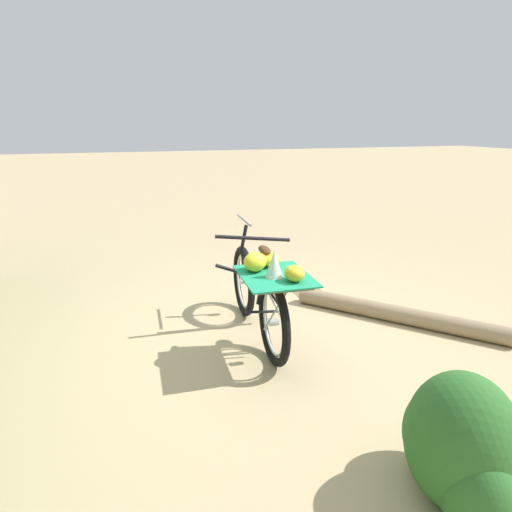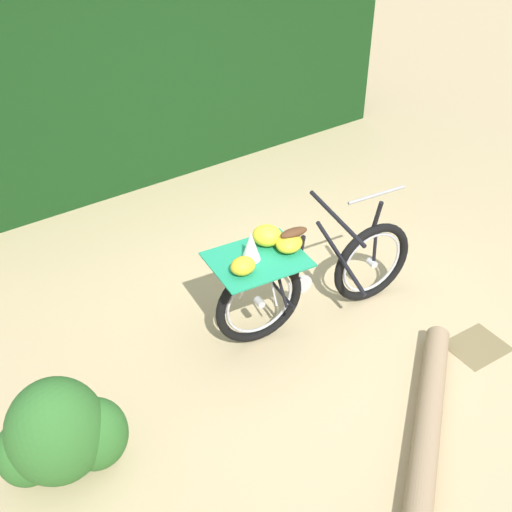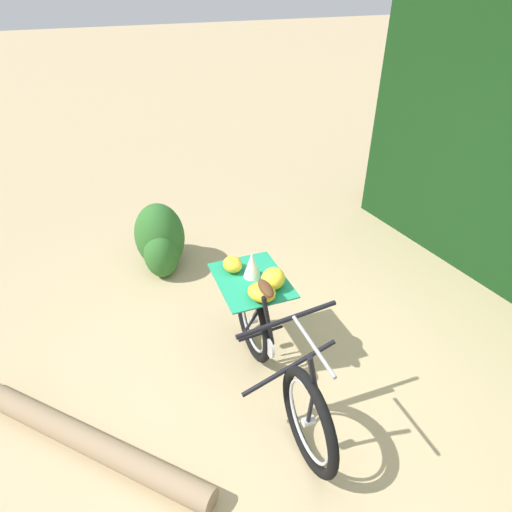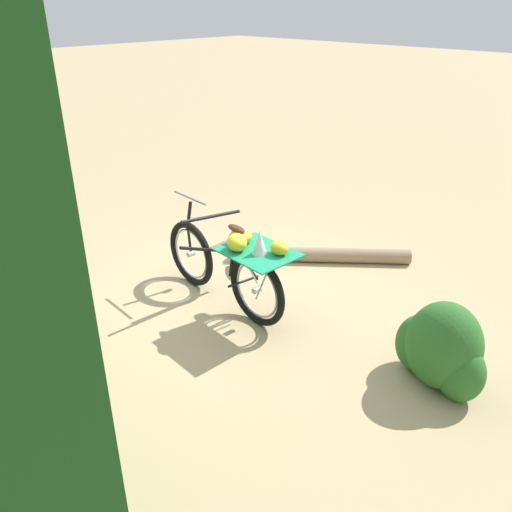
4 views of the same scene
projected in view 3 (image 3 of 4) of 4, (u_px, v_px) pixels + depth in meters
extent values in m
plane|color=tan|center=(284.00, 386.00, 3.51)|extent=(60.00, 60.00, 0.00)
torus|color=black|center=(308.00, 421.00, 2.82)|extent=(0.73, 0.12, 0.73)
torus|color=#B7B7BC|center=(308.00, 421.00, 2.82)|extent=(0.57, 0.06, 0.57)
cylinder|color=#B7B7BC|center=(308.00, 421.00, 2.82)|extent=(0.07, 0.08, 0.06)
torus|color=black|center=(253.00, 320.00, 3.64)|extent=(0.73, 0.12, 0.73)
torus|color=#B7B7BC|center=(253.00, 320.00, 3.64)|extent=(0.57, 0.06, 0.57)
cylinder|color=#B7B7BC|center=(253.00, 320.00, 3.64)|extent=(0.07, 0.08, 0.06)
cylinder|color=black|center=(289.00, 368.00, 2.98)|extent=(0.08, 0.70, 0.30)
cylinder|color=black|center=(287.00, 319.00, 2.82)|extent=(0.08, 0.71, 0.11)
cylinder|color=black|center=(268.00, 321.00, 3.22)|extent=(0.04, 0.12, 0.49)
cylinder|color=black|center=(261.00, 334.00, 3.48)|extent=(0.05, 0.38, 0.05)
cylinder|color=black|center=(259.00, 310.00, 3.40)|extent=(0.04, 0.32, 0.47)
cylinder|color=black|center=(311.00, 408.00, 2.73)|extent=(0.03, 0.05, 0.30)
cylinder|color=black|center=(313.00, 373.00, 2.58)|extent=(0.04, 0.10, 0.30)
cylinder|color=gray|center=(313.00, 345.00, 2.49)|extent=(0.52, 0.06, 0.02)
ellipsoid|color=#4C2D19|center=(266.00, 288.00, 3.12)|extent=(0.23, 0.10, 0.06)
cylinder|color=#B7B7BC|center=(270.00, 348.00, 3.32)|extent=(0.16, 0.03, 0.16)
cylinder|color=#B7B7BC|center=(257.00, 310.00, 3.46)|extent=(0.03, 0.20, 0.39)
cylinder|color=#B7B7BC|center=(248.00, 295.00, 3.62)|extent=(0.03, 0.24, 0.39)
cube|color=brown|center=(251.00, 282.00, 3.44)|extent=(0.63, 0.48, 0.02)
cube|color=#1E8C60|center=(251.00, 280.00, 3.43)|extent=(0.71, 0.58, 0.01)
ellipsoid|color=yellow|center=(273.00, 279.00, 3.30)|extent=(0.28, 0.28, 0.16)
ellipsoid|color=gold|center=(233.00, 264.00, 3.49)|extent=(0.18, 0.15, 0.12)
ellipsoid|color=gold|center=(262.00, 292.00, 3.19)|extent=(0.29, 0.27, 0.12)
cone|color=white|center=(252.00, 265.00, 3.40)|extent=(0.15, 0.15, 0.23)
cylinder|color=#937A5B|center=(82.00, 438.00, 3.02)|extent=(1.72, 1.51, 0.17)
ellipsoid|color=#2D6628|center=(160.00, 236.00, 4.78)|extent=(0.60, 0.54, 0.76)
ellipsoid|color=#2D6628|center=(161.00, 255.00, 4.67)|extent=(0.42, 0.37, 0.53)
ellipsoid|color=#2D6628|center=(162.00, 237.00, 5.02)|extent=(0.38, 0.34, 0.49)
cylinder|color=#4C3823|center=(163.00, 258.00, 4.95)|extent=(0.06, 0.06, 0.15)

